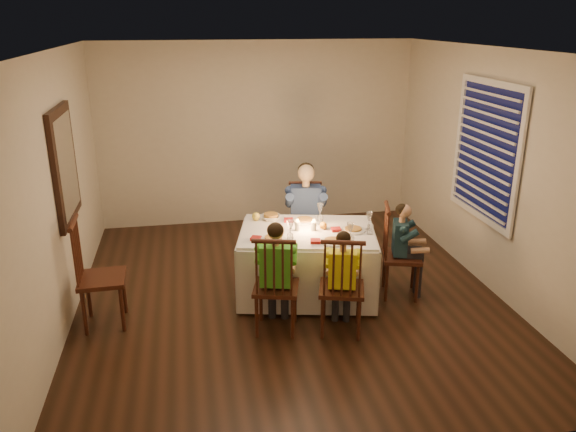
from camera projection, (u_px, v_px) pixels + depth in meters
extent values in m
plane|color=black|center=(289.00, 295.00, 6.18)|extent=(5.00, 5.00, 0.00)
cube|color=beige|center=(58.00, 193.00, 5.36)|extent=(0.02, 5.00, 2.60)
cube|color=beige|center=(491.00, 171.00, 6.13)|extent=(0.02, 5.00, 2.60)
cube|color=beige|center=(257.00, 134.00, 8.06)|extent=(4.50, 0.02, 2.60)
plane|color=white|center=(289.00, 49.00, 5.31)|extent=(5.00, 5.00, 0.00)
cube|color=white|center=(307.00, 232.00, 5.96)|extent=(1.58, 1.28, 0.04)
cube|color=white|center=(307.00, 245.00, 6.56)|extent=(1.41, 0.33, 0.69)
cube|color=white|center=(307.00, 284.00, 5.60)|extent=(1.41, 0.33, 0.69)
cube|color=white|center=(373.00, 264.00, 6.06)|extent=(0.24, 1.02, 0.69)
cube|color=white|center=(242.00, 262.00, 6.10)|extent=(0.24, 1.02, 0.69)
cylinder|color=silver|center=(305.00, 221.00, 6.21)|extent=(0.31, 0.31, 0.02)
cylinder|color=silver|center=(274.00, 239.00, 5.70)|extent=(0.31, 0.31, 0.02)
cylinder|color=silver|center=(333.00, 242.00, 5.63)|extent=(0.31, 0.31, 0.02)
cylinder|color=silver|center=(353.00, 230.00, 5.94)|extent=(0.31, 0.31, 0.02)
cylinder|color=silver|center=(297.00, 226.00, 5.94)|extent=(0.06, 0.06, 0.10)
cylinder|color=silver|center=(314.00, 226.00, 5.93)|extent=(0.06, 0.06, 0.10)
sphere|color=gold|center=(256.00, 216.00, 6.24)|extent=(0.09, 0.09, 0.09)
sphere|color=#FFA115|center=(323.00, 225.00, 5.98)|extent=(0.08, 0.08, 0.08)
imported|color=silver|center=(271.00, 217.00, 6.26)|extent=(0.23, 0.23, 0.05)
cube|color=black|center=(64.00, 165.00, 5.57)|extent=(0.05, 0.95, 1.15)
cube|color=white|center=(67.00, 165.00, 5.58)|extent=(0.01, 0.78, 0.98)
cube|color=black|center=(487.00, 151.00, 6.15)|extent=(0.01, 1.20, 1.40)
cube|color=white|center=(486.00, 151.00, 6.15)|extent=(0.03, 1.34, 1.54)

